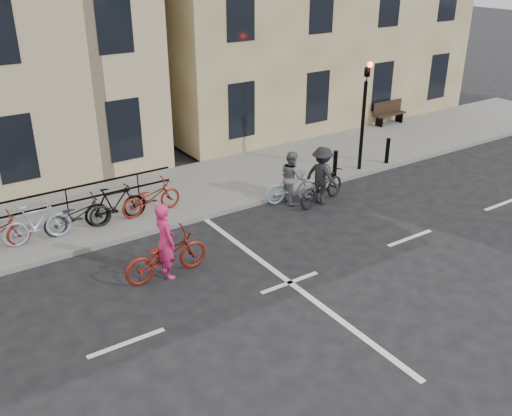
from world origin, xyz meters
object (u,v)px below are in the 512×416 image
cyclist_pink (166,252)px  cyclist_grey (291,182)px  bench (389,112)px  cyclist_dark (322,181)px  traffic_light (365,103)px

cyclist_pink → cyclist_grey: 5.32m
cyclist_grey → cyclist_pink: bearing=121.8°
bench → cyclist_pink: bearing=-156.1°
cyclist_pink → cyclist_dark: size_ratio=1.00×
traffic_light → cyclist_pink: 8.96m
bench → cyclist_dark: bearing=-148.5°
bench → cyclist_dark: (-7.50, -4.60, 0.02)m
cyclist_pink → bench: bearing=-67.5°
traffic_light → cyclist_pink: size_ratio=1.86×
traffic_light → bench: (4.80, 3.39, -1.78)m
traffic_light → cyclist_grey: bearing=-169.1°
cyclist_pink → cyclist_dark: 5.86m
bench → cyclist_grey: 9.16m
bench → cyclist_dark: cyclist_dark is taller
cyclist_dark → bench: bearing=-72.4°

